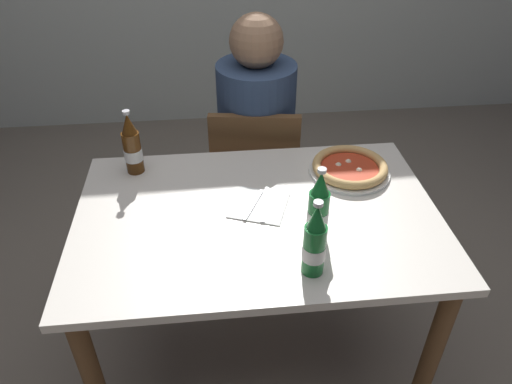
# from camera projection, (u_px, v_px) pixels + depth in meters

# --- Properties ---
(ground_plane) EXTENTS (8.00, 8.00, 0.00)m
(ground_plane) POSITION_uv_depth(u_px,v_px,m) (257.00, 351.00, 2.03)
(ground_plane) COLOR gray
(dining_table_main) EXTENTS (1.20, 0.80, 0.75)m
(dining_table_main) POSITION_uv_depth(u_px,v_px,m) (257.00, 239.00, 1.65)
(dining_table_main) COLOR silver
(dining_table_main) RESTS_ON ground_plane
(chair_behind_table) EXTENTS (0.45, 0.45, 0.85)m
(chair_behind_table) POSITION_uv_depth(u_px,v_px,m) (255.00, 176.00, 2.24)
(chair_behind_table) COLOR brown
(chair_behind_table) RESTS_ON ground_plane
(diner_seated) EXTENTS (0.34, 0.34, 1.21)m
(diner_seated) POSITION_uv_depth(u_px,v_px,m) (256.00, 151.00, 2.22)
(diner_seated) COLOR #2D3342
(diner_seated) RESTS_ON ground_plane
(pizza_margherita_near) EXTENTS (0.30, 0.30, 0.04)m
(pizza_margherita_near) POSITION_uv_depth(u_px,v_px,m) (350.00, 168.00, 1.77)
(pizza_margherita_near) COLOR white
(pizza_margherita_near) RESTS_ON dining_table_main
(beer_bottle_left) EXTENTS (0.07, 0.07, 0.25)m
(beer_bottle_left) POSITION_uv_depth(u_px,v_px,m) (318.00, 209.00, 1.44)
(beer_bottle_left) COLOR #196B2D
(beer_bottle_left) RESTS_ON dining_table_main
(beer_bottle_center) EXTENTS (0.07, 0.07, 0.25)m
(beer_bottle_center) POSITION_uv_depth(u_px,v_px,m) (132.00, 147.00, 1.73)
(beer_bottle_center) COLOR #512D0F
(beer_bottle_center) RESTS_ON dining_table_main
(beer_bottle_right) EXTENTS (0.07, 0.07, 0.25)m
(beer_bottle_right) POSITION_uv_depth(u_px,v_px,m) (315.00, 243.00, 1.31)
(beer_bottle_right) COLOR #196B2D
(beer_bottle_right) RESTS_ON dining_table_main
(napkin_with_cutlery) EXTENTS (0.23, 0.23, 0.01)m
(napkin_with_cutlery) POSITION_uv_depth(u_px,v_px,m) (259.00, 205.00, 1.61)
(napkin_with_cutlery) COLOR white
(napkin_with_cutlery) RESTS_ON dining_table_main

